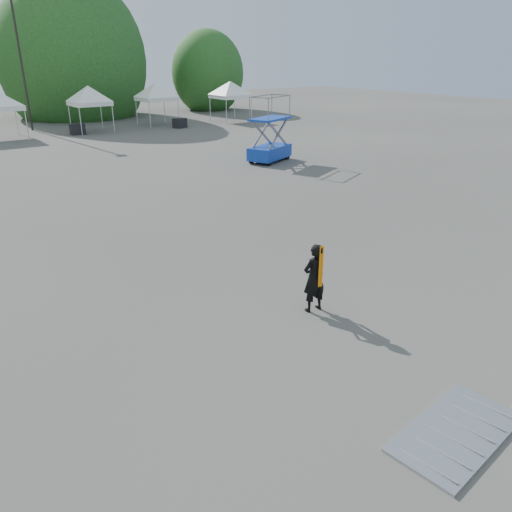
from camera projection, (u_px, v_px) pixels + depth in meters
ground at (226, 280)px, 13.06m from camera, size 120.00×120.00×0.00m
light_pole_east at (20, 53)px, 36.51m from camera, size 0.60×0.25×9.80m
tree_mid_e at (73, 61)px, 45.28m from camera, size 5.12×5.12×7.79m
tree_far_e at (208, 73)px, 51.38m from camera, size 3.84×3.84×5.84m
tent_f at (88, 89)px, 36.56m from camera, size 3.73×3.73×3.88m
tent_g at (156, 86)px, 40.21m from camera, size 3.88×3.88×3.88m
tent_h at (230, 84)px, 42.51m from camera, size 3.95×3.95×3.88m
man at (314, 278)px, 11.22m from camera, size 0.62×0.43×1.62m
scissor_lift at (270, 129)px, 26.79m from camera, size 2.97×2.26×3.44m
barrier_left at (456, 433)px, 7.74m from camera, size 2.43×1.39×0.07m
crate_mid at (77, 129)px, 36.35m from camera, size 1.03×0.83×0.77m
crate_east at (180, 123)px, 39.64m from camera, size 1.12×0.97×0.74m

